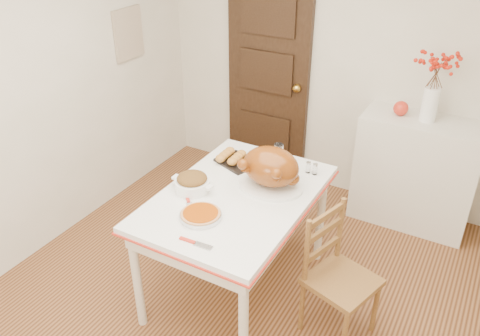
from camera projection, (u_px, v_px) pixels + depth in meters
The scene contains 18 objects.
floor at pixel (229, 313), 3.51m from camera, with size 3.50×4.00×0.00m, color #482511.
wall_back at pixel (340, 66), 4.39m from camera, with size 3.50×0.00×2.50m, color beige.
wall_left at pixel (23, 104), 3.62m from camera, with size 0.00×4.00×2.50m, color beige.
door_back at pixel (268, 77), 4.78m from camera, with size 0.85×0.06×2.06m, color black.
photo_board at pixel (128, 34), 4.40m from camera, with size 0.03×0.35×0.45m, color tan.
sideboard at pixel (415, 172), 4.25m from camera, with size 0.99×0.44×0.99m, color beige.
kitchen_table at pixel (237, 243), 3.52m from camera, with size 0.96×1.41×0.84m, color white, non-canonical shape.
chair_oak at pixel (342, 279), 3.16m from camera, with size 0.40×0.40×0.91m, color brown, non-canonical shape.
berry_vase at pixel (434, 86), 3.85m from camera, with size 0.30×0.30×0.59m, color white, non-canonical shape.
apple at pixel (401, 108), 4.06m from camera, with size 0.12×0.12×0.12m, color red.
turkey_platter at pixel (271, 169), 3.32m from camera, with size 0.46×0.37×0.29m, color #7E390D, non-canonical shape.
pumpkin_pie at pixel (201, 214), 3.06m from camera, with size 0.26×0.26×0.05m, color #913602.
stuffing_dish at pixel (192, 182), 3.33m from camera, with size 0.31×0.24×0.12m, color brown, non-canonical shape.
rolls_tray at pixel (237, 159), 3.66m from camera, with size 0.29×0.23×0.08m, color #B57E3A, non-canonical shape.
pie_server at pixel (196, 243), 2.85m from camera, with size 0.22×0.06×0.01m, color silver, non-canonical shape.
carving_knife at pixel (190, 205), 3.19m from camera, with size 0.26×0.06×0.01m, color silver, non-canonical shape.
drinking_glass at pixel (279, 152), 3.71m from camera, with size 0.07×0.07×0.12m, color white.
shaker_pair at pixel (312, 168), 3.53m from camera, with size 0.09×0.03×0.09m, color white, non-canonical shape.
Camera 1 is at (1.30, -2.16, 2.65)m, focal length 36.74 mm.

